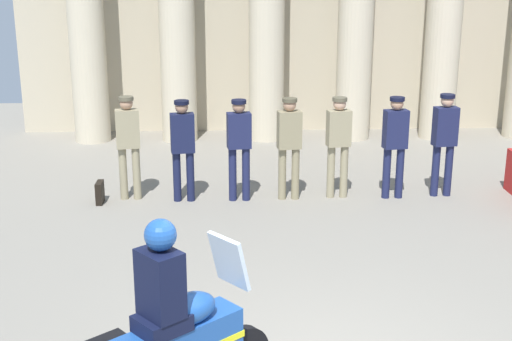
{
  "coord_description": "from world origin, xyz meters",
  "views": [
    {
      "loc": [
        -0.85,
        -5.75,
        3.83
      ],
      "look_at": [
        -0.52,
        2.48,
        1.38
      ],
      "focal_mm": 49.73,
      "sensor_mm": 36.0,
      "label": 1
    }
  ],
  "objects_px": {
    "officer_in_row_0": "(128,139)",
    "officer_in_row_6": "(445,137)",
    "officer_in_row_3": "(289,140)",
    "officer_in_row_4": "(338,139)",
    "briefcase_on_ground": "(100,193)",
    "officer_in_row_5": "(395,139)",
    "officer_in_row_1": "(183,143)",
    "officer_in_row_2": "(239,142)"
  },
  "relations": [
    {
      "from": "officer_in_row_3",
      "to": "officer_in_row_4",
      "type": "xyz_separation_m",
      "value": [
        0.82,
        0.06,
        -0.0
      ]
    },
    {
      "from": "officer_in_row_6",
      "to": "officer_in_row_4",
      "type": "bearing_deg",
      "value": -7.96
    },
    {
      "from": "officer_in_row_2",
      "to": "briefcase_on_ground",
      "type": "height_order",
      "value": "officer_in_row_2"
    },
    {
      "from": "officer_in_row_0",
      "to": "officer_in_row_4",
      "type": "distance_m",
      "value": 3.45
    },
    {
      "from": "officer_in_row_0",
      "to": "officer_in_row_5",
      "type": "bearing_deg",
      "value": 170.2
    },
    {
      "from": "officer_in_row_0",
      "to": "briefcase_on_ground",
      "type": "height_order",
      "value": "officer_in_row_0"
    },
    {
      "from": "officer_in_row_0",
      "to": "officer_in_row_2",
      "type": "distance_m",
      "value": 1.82
    },
    {
      "from": "officer_in_row_4",
      "to": "officer_in_row_5",
      "type": "relative_size",
      "value": 0.99
    },
    {
      "from": "officer_in_row_0",
      "to": "officer_in_row_1",
      "type": "xyz_separation_m",
      "value": [
        0.9,
        -0.13,
        -0.03
      ]
    },
    {
      "from": "officer_in_row_2",
      "to": "officer_in_row_6",
      "type": "relative_size",
      "value": 0.97
    },
    {
      "from": "officer_in_row_0",
      "to": "officer_in_row_1",
      "type": "height_order",
      "value": "officer_in_row_0"
    },
    {
      "from": "officer_in_row_0",
      "to": "officer_in_row_6",
      "type": "bearing_deg",
      "value": 171.31
    },
    {
      "from": "officer_in_row_1",
      "to": "officer_in_row_5",
      "type": "distance_m",
      "value": 3.48
    },
    {
      "from": "officer_in_row_0",
      "to": "officer_in_row_5",
      "type": "xyz_separation_m",
      "value": [
        4.37,
        -0.11,
        -0.01
      ]
    },
    {
      "from": "officer_in_row_5",
      "to": "officer_in_row_6",
      "type": "xyz_separation_m",
      "value": [
        0.85,
        0.08,
        0.02
      ]
    },
    {
      "from": "officer_in_row_2",
      "to": "officer_in_row_4",
      "type": "distance_m",
      "value": 1.64
    },
    {
      "from": "officer_in_row_3",
      "to": "officer_in_row_1",
      "type": "bearing_deg",
      "value": -7.52
    },
    {
      "from": "officer_in_row_1",
      "to": "officer_in_row_2",
      "type": "bearing_deg",
      "value": 171.33
    },
    {
      "from": "officer_in_row_4",
      "to": "officer_in_row_0",
      "type": "bearing_deg",
      "value": -9.06
    },
    {
      "from": "officer_in_row_6",
      "to": "officer_in_row_1",
      "type": "bearing_deg",
      "value": -7.03
    },
    {
      "from": "officer_in_row_0",
      "to": "officer_in_row_6",
      "type": "height_order",
      "value": "officer_in_row_6"
    },
    {
      "from": "officer_in_row_0",
      "to": "officer_in_row_2",
      "type": "bearing_deg",
      "value": 167.36
    },
    {
      "from": "officer_in_row_0",
      "to": "briefcase_on_ground",
      "type": "distance_m",
      "value": 0.99
    },
    {
      "from": "officer_in_row_3",
      "to": "briefcase_on_ground",
      "type": "xyz_separation_m",
      "value": [
        -3.11,
        -0.09,
        -0.83
      ]
    },
    {
      "from": "officer_in_row_0",
      "to": "officer_in_row_4",
      "type": "xyz_separation_m",
      "value": [
        3.45,
        -0.04,
        -0.02
      ]
    },
    {
      "from": "officer_in_row_0",
      "to": "officer_in_row_3",
      "type": "height_order",
      "value": "officer_in_row_0"
    },
    {
      "from": "officer_in_row_3",
      "to": "officer_in_row_5",
      "type": "relative_size",
      "value": 1.0
    },
    {
      "from": "officer_in_row_4",
      "to": "officer_in_row_6",
      "type": "xyz_separation_m",
      "value": [
        1.77,
        0.01,
        0.02
      ]
    },
    {
      "from": "officer_in_row_1",
      "to": "officer_in_row_2",
      "type": "relative_size",
      "value": 1.0
    },
    {
      "from": "officer_in_row_3",
      "to": "officer_in_row_2",
      "type": "bearing_deg",
      "value": -6.24
    },
    {
      "from": "officer_in_row_1",
      "to": "officer_in_row_3",
      "type": "relative_size",
      "value": 0.99
    },
    {
      "from": "officer_in_row_0",
      "to": "officer_in_row_6",
      "type": "relative_size",
      "value": 1.0
    },
    {
      "from": "officer_in_row_2",
      "to": "briefcase_on_ground",
      "type": "relative_size",
      "value": 4.7
    },
    {
      "from": "officer_in_row_1",
      "to": "officer_in_row_5",
      "type": "bearing_deg",
      "value": 171.98
    },
    {
      "from": "officer_in_row_1",
      "to": "officer_in_row_6",
      "type": "distance_m",
      "value": 4.32
    },
    {
      "from": "officer_in_row_3",
      "to": "officer_in_row_4",
      "type": "relative_size",
      "value": 1.0
    },
    {
      "from": "officer_in_row_5",
      "to": "officer_in_row_3",
      "type": "bearing_deg",
      "value": -8.52
    },
    {
      "from": "officer_in_row_6",
      "to": "briefcase_on_ground",
      "type": "distance_m",
      "value": 5.76
    },
    {
      "from": "officer_in_row_4",
      "to": "officer_in_row_5",
      "type": "xyz_separation_m",
      "value": [
        0.92,
        -0.07,
        0.0
      ]
    },
    {
      "from": "officer_in_row_1",
      "to": "officer_in_row_5",
      "type": "xyz_separation_m",
      "value": [
        3.48,
        0.02,
        0.02
      ]
    },
    {
      "from": "officer_in_row_2",
      "to": "officer_in_row_0",
      "type": "bearing_deg",
      "value": -12.64
    },
    {
      "from": "officer_in_row_0",
      "to": "briefcase_on_ground",
      "type": "xyz_separation_m",
      "value": [
        -0.48,
        -0.19,
        -0.84
      ]
    }
  ]
}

